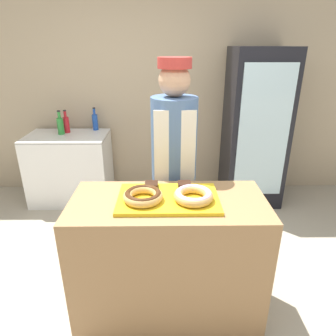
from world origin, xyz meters
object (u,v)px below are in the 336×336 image
brownie_back_left (151,185)px  bottle_red (66,124)px  chest_freezer (71,168)px  serving_tray (168,199)px  bottle_blue (95,121)px  brownie_back_right (184,185)px  donut_chocolate_glaze (143,195)px  beverage_fridge (255,129)px  baker_person (174,167)px  bottle_green (60,125)px  donut_light_glaze (193,195)px

brownie_back_left → bottle_red: bearing=122.2°
brownie_back_left → chest_freezer: 2.01m
serving_tray → bottle_blue: (-0.88, 1.99, 0.02)m
serving_tray → bottle_blue: bottle_blue is taller
brownie_back_left → bottle_red: (-1.09, 1.73, -0.01)m
chest_freezer → bottle_blue: bearing=37.0°
brownie_back_right → bottle_blue: size_ratio=0.31×
donut_chocolate_glaze → beverage_fridge: bearing=56.2°
baker_person → bottle_green: baker_person is taller
brownie_back_right → chest_freezer: 2.14m
donut_chocolate_glaze → bottle_blue: size_ratio=0.88×
brownie_back_right → donut_chocolate_glaze: bearing=-145.5°
baker_person → bottle_blue: 1.75m
donut_chocolate_glaze → bottle_red: 2.18m
chest_freezer → bottle_green: 0.53m
beverage_fridge → bottle_green: beverage_fridge is taller
donut_chocolate_glaze → chest_freezer: (-1.03, 1.80, -0.55)m
bottle_blue → bottle_red: bearing=-160.8°
donut_chocolate_glaze → bottle_blue: (-0.73, 2.03, -0.03)m
donut_chocolate_glaze → donut_light_glaze: size_ratio=1.00×
bottle_red → bottle_green: bearing=-118.9°
beverage_fridge → bottle_red: (-2.25, 0.12, 0.04)m
serving_tray → bottle_blue: 2.17m
donut_chocolate_glaze → bottle_green: (-1.09, 1.84, -0.03)m
bottle_red → donut_chocolate_glaze: bearing=-61.3°
beverage_fridge → serving_tray: bearing=-120.8°
donut_chocolate_glaze → baker_person: 0.59m
donut_light_glaze → baker_person: (-0.10, 0.55, -0.04)m
donut_light_glaze → bottle_green: 2.31m
brownie_back_right → baker_person: size_ratio=0.05×
baker_person → bottle_red: baker_person is taller
donut_light_glaze → beverage_fridge: size_ratio=0.14×
donut_light_glaze → chest_freezer: donut_light_glaze is taller
donut_light_glaze → beverage_fridge: 2.00m
brownie_back_right → baker_person: 0.37m
chest_freezer → bottle_green: bottle_green is taller
brownie_back_left → bottle_blue: size_ratio=0.31×
brownie_back_left → brownie_back_right: size_ratio=1.00×
brownie_back_right → chest_freezer: brownie_back_right is taller
donut_light_glaze → baker_person: bearing=100.7°
baker_person → bottle_blue: bearing=122.2°
donut_light_glaze → brownie_back_right: (-0.04, 0.18, -0.02)m
brownie_back_left → serving_tray: bearing=-52.0°
baker_person → donut_light_glaze: bearing=-79.3°
baker_person → bottle_red: (-1.26, 1.37, 0.01)m
beverage_fridge → bottle_red: beverage_fridge is taller
bottle_red → chest_freezer: bearing=-79.9°
brownie_back_left → bottle_red: 2.05m
bottle_blue → bottle_red: (-0.32, -0.11, -0.00)m
brownie_back_right → baker_person: bearing=99.3°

